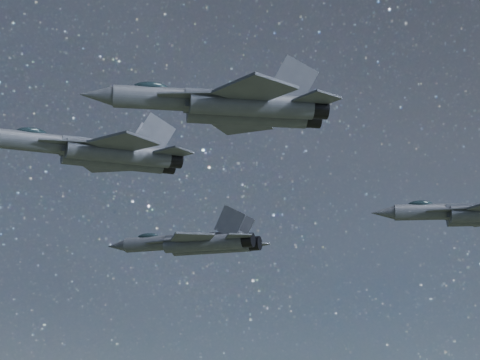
{
  "coord_description": "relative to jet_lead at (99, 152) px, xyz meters",
  "views": [
    {
      "loc": [
        3.19,
        -68.87,
        131.97
      ],
      "look_at": [
        1.09,
        4.13,
        150.68
      ],
      "focal_mm": 60.0,
      "sensor_mm": 36.0,
      "label": 1
    }
  ],
  "objects": [
    {
      "name": "jet_slot",
      "position": [
        35.16,
        7.1,
        -4.33
      ],
      "size": [
        17.63,
        12.43,
        4.46
      ],
      "rotation": [
        0.0,
        0.0,
        -0.07
      ],
      "color": "#393D47"
    },
    {
      "name": "jet_lead",
      "position": [
        0.0,
        0.0,
        0.0
      ],
      "size": [
        19.13,
        12.58,
        4.91
      ],
      "rotation": [
        0.0,
        0.0,
        0.41
      ],
      "color": "#393D47"
    },
    {
      "name": "jet_right",
      "position": [
        12.09,
        -10.76,
        0.4
      ],
      "size": [
        19.64,
        13.55,
        4.93
      ],
      "rotation": [
        0.0,
        0.0,
        0.18
      ],
      "color": "#393D47"
    },
    {
      "name": "jet_left",
      "position": [
        6.76,
        23.03,
        -4.28
      ],
      "size": [
        19.94,
        13.33,
        5.05
      ],
      "rotation": [
        0.0,
        0.0,
        -0.33
      ],
      "color": "#393D47"
    }
  ]
}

